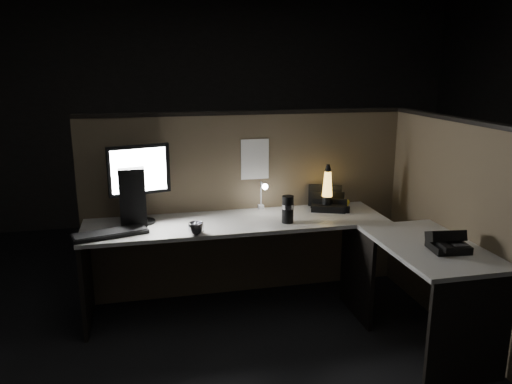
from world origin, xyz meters
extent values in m
plane|color=black|center=(0.00, 0.00, 0.00)|extent=(6.00, 6.00, 0.00)
plane|color=#282623|center=(0.00, 3.00, 1.35)|extent=(6.00, 0.00, 6.00)
cube|color=brown|center=(0.00, 0.93, 0.75)|extent=(2.66, 0.06, 1.50)
cube|color=brown|center=(1.33, 0.10, 0.75)|extent=(0.06, 1.66, 1.50)
cube|color=#BAB8B0|center=(-0.15, 0.60, 0.71)|extent=(2.30, 0.60, 0.03)
cube|color=#BAB8B0|center=(1.00, -0.20, 0.71)|extent=(0.60, 1.00, 0.03)
cube|color=black|center=(-1.28, 0.60, 0.35)|extent=(0.03, 0.55, 0.70)
cube|color=black|center=(1.00, -0.68, 0.35)|extent=(0.55, 0.03, 0.70)
cube|color=black|center=(0.72, 0.30, 0.35)|extent=(0.03, 0.55, 0.70)
cube|color=black|center=(-0.92, 0.79, 0.95)|extent=(0.20, 0.42, 0.44)
cylinder|color=black|center=(-0.86, 0.70, 0.74)|extent=(0.20, 0.20, 0.02)
cube|color=black|center=(-0.86, 0.72, 0.86)|extent=(0.06, 0.06, 0.22)
cube|color=black|center=(-0.86, 0.72, 1.13)|extent=(0.45, 0.16, 0.37)
cube|color=white|center=(-0.86, 0.70, 1.13)|extent=(0.39, 0.11, 0.32)
cube|color=black|center=(-1.08, 0.46, 0.74)|extent=(0.54, 0.30, 0.02)
ellipsoid|color=black|center=(-0.48, 0.36, 0.75)|extent=(0.11, 0.08, 0.04)
cube|color=silver|center=(0.10, 0.88, 0.75)|extent=(0.04, 0.05, 0.03)
cylinder|color=silver|center=(0.10, 0.88, 0.86)|extent=(0.01, 0.01, 0.19)
cylinder|color=silver|center=(0.10, 0.82, 0.95)|extent=(0.01, 0.13, 0.01)
sphere|color=white|center=(0.10, 0.74, 0.95)|extent=(0.05, 0.05, 0.05)
cube|color=black|center=(0.64, 0.74, 0.76)|extent=(0.34, 0.32, 0.05)
cube|color=black|center=(0.64, 0.70, 0.80)|extent=(0.26, 0.11, 0.10)
cube|color=black|center=(0.64, 0.82, 0.85)|extent=(0.26, 0.11, 0.19)
cone|color=black|center=(0.61, 0.71, 0.79)|extent=(0.10, 0.10, 0.12)
cone|color=#F7B441|center=(0.61, 0.71, 0.95)|extent=(0.08, 0.08, 0.20)
sphere|color=brown|center=(0.61, 0.71, 0.89)|extent=(0.04, 0.04, 0.04)
sphere|color=brown|center=(0.61, 0.71, 0.96)|extent=(0.03, 0.03, 0.03)
cone|color=black|center=(0.61, 0.71, 1.08)|extent=(0.05, 0.05, 0.06)
cylinder|color=black|center=(0.21, 0.47, 0.83)|extent=(0.09, 0.09, 0.21)
imported|color=#BABAC1|center=(-0.49, 0.34, 0.77)|extent=(0.12, 0.12, 0.09)
sphere|color=yellow|center=(0.81, 0.75, 0.77)|extent=(0.05, 0.05, 0.05)
cube|color=white|center=(0.06, 0.90, 1.14)|extent=(0.23, 0.00, 0.33)
cube|color=black|center=(1.05, -0.32, 0.75)|extent=(0.25, 0.22, 0.05)
cube|color=black|center=(1.05, -0.28, 0.81)|extent=(0.24, 0.16, 0.11)
cube|color=black|center=(0.98, -0.37, 0.78)|extent=(0.07, 0.17, 0.03)
cube|color=#3F3F42|center=(1.10, -0.35, 0.78)|extent=(0.11, 0.11, 0.00)
camera|label=1|loc=(-0.81, -2.97, 1.89)|focal=35.00mm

